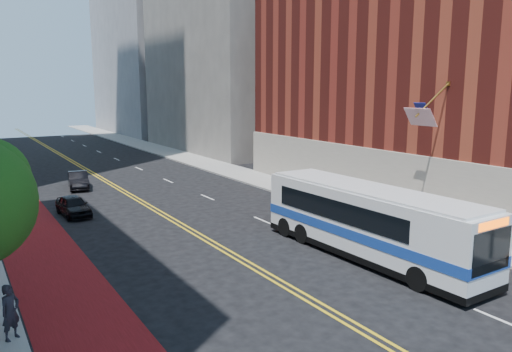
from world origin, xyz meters
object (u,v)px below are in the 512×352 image
object	(u,v)px
car_b	(78,180)
car_a	(73,206)
car_c	(1,168)
transit_bus	(367,221)
pedestrian	(10,312)

from	to	relation	value
car_b	car_a	bearing A→B (deg)	-95.48
car_a	car_c	world-z (taller)	car_a
car_b	car_c	xyz separation A→B (m)	(-4.85, 10.86, -0.04)
transit_bus	car_a	bearing A→B (deg)	122.08
pedestrian	car_c	bearing A→B (deg)	50.31
transit_bus	car_b	size ratio (longest dim) A/B	3.04
car_b	car_c	bearing A→B (deg)	122.69
transit_bus	pedestrian	size ratio (longest dim) A/B	6.86
pedestrian	car_a	bearing A→B (deg)	36.44
car_b	car_c	distance (m)	11.89
transit_bus	car_a	size ratio (longest dim) A/B	3.30
car_c	pedestrian	distance (m)	36.16
transit_bus	car_c	distance (m)	38.23
car_c	pedestrian	bearing A→B (deg)	-81.02
car_b	transit_bus	bearing A→B (deg)	-62.98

